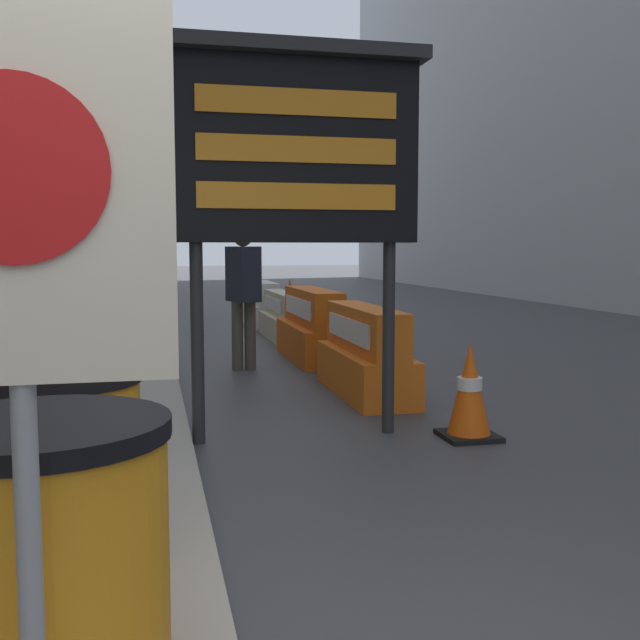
% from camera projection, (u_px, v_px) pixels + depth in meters
% --- Properties ---
extents(barrel_drum_foreground, '(0.79, 0.79, 0.85)m').
position_uv_depth(barrel_drum_foreground, '(44.00, 554.00, 2.30)').
color(barrel_drum_foreground, orange).
rests_on(barrel_drum_foreground, sidewalk_left).
extents(barrel_drum_middle, '(0.79, 0.79, 0.85)m').
position_uv_depth(barrel_drum_middle, '(52.00, 464.00, 3.26)').
color(barrel_drum_middle, orange).
rests_on(barrel_drum_middle, sidewalk_left).
extents(warning_sign, '(0.72, 0.08, 2.03)m').
position_uv_depth(warning_sign, '(15.00, 225.00, 1.70)').
color(warning_sign, gray).
rests_on(warning_sign, sidewalk_left).
extents(message_board, '(2.03, 0.36, 3.03)m').
position_uv_depth(message_board, '(295.00, 150.00, 5.71)').
color(message_board, '#28282B').
rests_on(message_board, ground_plane).
extents(jersey_barrier_orange_near, '(0.58, 1.89, 0.90)m').
position_uv_depth(jersey_barrier_orange_near, '(365.00, 356.00, 7.62)').
color(jersey_barrier_orange_near, orange).
rests_on(jersey_barrier_orange_near, ground_plane).
extents(jersey_barrier_orange_far, '(0.65, 2.04, 0.95)m').
position_uv_depth(jersey_barrier_orange_far, '(313.00, 329.00, 10.04)').
color(jersey_barrier_orange_far, orange).
rests_on(jersey_barrier_orange_far, ground_plane).
extents(jersey_barrier_cream, '(0.50, 1.94, 0.77)m').
position_uv_depth(jersey_barrier_cream, '(282.00, 318.00, 12.37)').
color(jersey_barrier_cream, beige).
rests_on(jersey_barrier_cream, ground_plane).
extents(jersey_barrier_white, '(0.64, 1.77, 0.84)m').
position_uv_depth(jersey_barrier_white, '(263.00, 306.00, 14.44)').
color(jersey_barrier_white, silver).
rests_on(jersey_barrier_white, ground_plane).
extents(traffic_cone_near, '(0.43, 0.43, 0.78)m').
position_uv_depth(traffic_cone_near, '(290.00, 295.00, 17.88)').
color(traffic_cone_near, black).
rests_on(traffic_cone_near, ground_plane).
extents(traffic_cone_mid, '(0.35, 0.35, 0.62)m').
position_uv_depth(traffic_cone_mid, '(396.00, 335.00, 10.20)').
color(traffic_cone_mid, black).
rests_on(traffic_cone_mid, ground_plane).
extents(traffic_cone_far, '(0.43, 0.43, 0.76)m').
position_uv_depth(traffic_cone_far, '(469.00, 392.00, 5.87)').
color(traffic_cone_far, black).
rests_on(traffic_cone_far, ground_plane).
extents(traffic_light_near_curb, '(0.28, 0.45, 3.60)m').
position_uv_depth(traffic_light_near_curb, '(194.00, 201.00, 18.04)').
color(traffic_light_near_curb, '#2D2D30').
rests_on(traffic_light_near_curb, ground_plane).
extents(pedestrian_worker, '(0.40, 0.52, 1.75)m').
position_uv_depth(pedestrian_worker, '(243.00, 286.00, 9.12)').
color(pedestrian_worker, '#514C42').
rests_on(pedestrian_worker, ground_plane).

